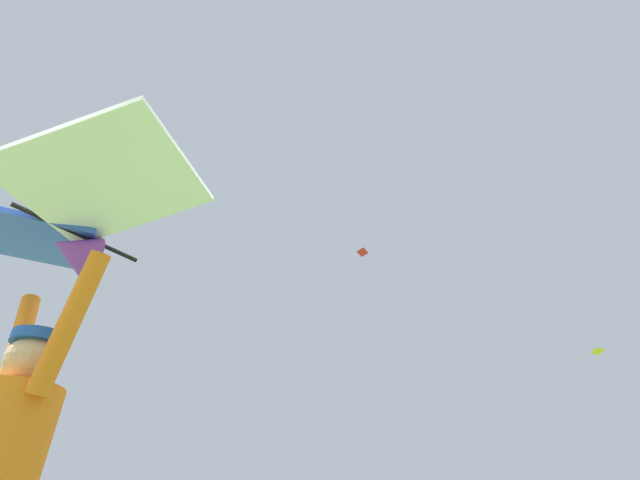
# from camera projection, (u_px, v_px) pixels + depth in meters

# --- Properties ---
(held_stunt_kite) EXTENTS (1.79, 0.99, 0.40)m
(held_stunt_kite) POSITION_uv_depth(u_px,v_px,m) (68.00, 223.00, 2.33)
(held_stunt_kite) COLOR black
(distant_kite_red_mid_left) EXTENTS (0.94, 0.91, 0.34)m
(distant_kite_red_mid_left) POSITION_uv_depth(u_px,v_px,m) (363.00, 252.00, 33.41)
(distant_kite_red_mid_left) COLOR red
(distant_kite_yellow_high_right) EXTENTS (0.72, 0.73, 0.25)m
(distant_kite_yellow_high_right) POSITION_uv_depth(u_px,v_px,m) (597.00, 351.00, 25.36)
(distant_kite_yellow_high_right) COLOR yellow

